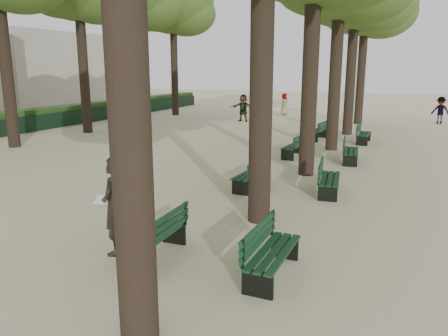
% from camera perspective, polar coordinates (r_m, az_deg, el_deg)
% --- Properties ---
extents(ground, '(120.00, 120.00, 0.00)m').
position_cam_1_polar(ground, '(8.63, -11.81, -11.60)').
color(ground, beige).
rests_on(ground, ground).
extents(tree_far_5, '(6.00, 6.00, 10.45)m').
position_cam_1_polar(tree_far_5, '(34.06, -6.71, 20.65)').
color(tree_far_5, '#33261C').
rests_on(tree_far_5, ground).
extents(bench_left_0, '(0.63, 1.82, 0.92)m').
position_cam_1_polar(bench_left_0, '(8.49, -9.04, -9.91)').
color(bench_left_0, black).
rests_on(bench_left_0, ground).
extents(bench_left_1, '(0.65, 1.83, 0.92)m').
position_cam_1_polar(bench_left_1, '(13.13, 3.53, -1.51)').
color(bench_left_1, black).
rests_on(bench_left_1, ground).
extents(bench_left_2, '(0.69, 1.83, 0.92)m').
position_cam_1_polar(bench_left_2, '(17.96, 9.09, 2.29)').
color(bench_left_2, black).
rests_on(bench_left_2, ground).
extents(bench_left_3, '(0.70, 1.84, 0.92)m').
position_cam_1_polar(bench_left_3, '(22.52, 12.07, 4.32)').
color(bench_left_3, black).
rests_on(bench_left_3, ground).
extents(bench_right_0, '(0.58, 1.80, 0.92)m').
position_cam_1_polar(bench_right_0, '(7.78, 6.37, -12.05)').
color(bench_right_0, black).
rests_on(bench_right_0, ground).
extents(bench_right_1, '(0.79, 1.86, 0.92)m').
position_cam_1_polar(bench_right_1, '(12.91, 13.58, -2.11)').
color(bench_right_1, black).
rests_on(bench_right_1, ground).
extents(bench_right_2, '(0.76, 1.85, 0.92)m').
position_cam_1_polar(bench_right_2, '(17.39, 16.20, 1.59)').
color(bench_right_2, black).
rests_on(bench_right_2, ground).
extents(bench_right_3, '(0.57, 1.80, 0.92)m').
position_cam_1_polar(bench_right_3, '(22.06, 17.78, 3.81)').
color(bench_right_3, black).
rests_on(bench_right_3, ground).
extents(man_with_map, '(0.73, 0.84, 1.92)m').
position_cam_1_polar(man_with_map, '(8.66, -14.14, -4.83)').
color(man_with_map, black).
rests_on(man_with_map, ground).
extents(pedestrian_e, '(1.68, 0.42, 1.80)m').
position_cam_1_polar(pedestrian_e, '(29.68, 2.51, 7.84)').
color(pedestrian_e, '#262628').
rests_on(pedestrian_e, ground).
extents(pedestrian_b, '(1.16, 0.53, 1.72)m').
position_cam_1_polar(pedestrian_b, '(31.67, 26.42, 6.77)').
color(pedestrian_b, '#262628').
rests_on(pedestrian_b, ground).
extents(pedestrian_d, '(0.39, 0.83, 1.65)m').
position_cam_1_polar(pedestrian_d, '(34.19, 7.89, 8.28)').
color(pedestrian_d, '#262628').
rests_on(pedestrian_d, ground).
extents(fence, '(0.08, 42.00, 0.90)m').
position_cam_1_polar(fence, '(26.39, -25.22, 5.00)').
color(fence, black).
rests_on(fence, ground).
extents(hedge, '(1.20, 42.00, 1.20)m').
position_cam_1_polar(hedge, '(26.89, -26.25, 5.35)').
color(hedge, '#214417').
rests_on(hedge, ground).
extents(building_far, '(12.00, 16.00, 7.00)m').
position_cam_1_polar(building_far, '(52.33, -23.34, 11.89)').
color(building_far, '#B7B2A3').
rests_on(building_far, ground).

